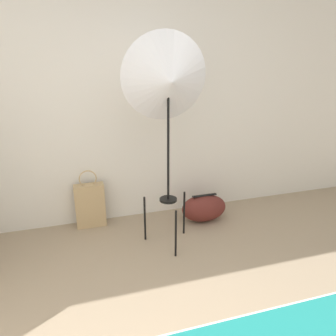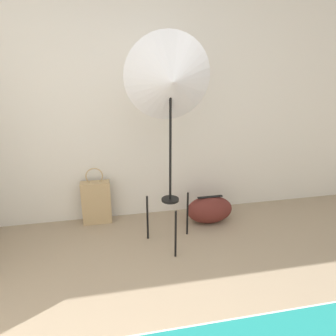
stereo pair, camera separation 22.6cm
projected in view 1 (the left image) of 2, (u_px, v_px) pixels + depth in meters
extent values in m
cube|color=silver|center=(135.00, 99.00, 3.31)|extent=(8.00, 0.05, 2.60)
cylinder|color=black|center=(176.00, 234.00, 2.90)|extent=(0.02, 0.02, 0.46)
cylinder|color=black|center=(145.00, 219.00, 3.16)|extent=(0.02, 0.02, 0.46)
cylinder|color=black|center=(184.00, 213.00, 3.27)|extent=(0.02, 0.02, 0.46)
cylinder|color=black|center=(168.00, 200.00, 3.03)|extent=(0.16, 0.16, 0.02)
cylinder|color=black|center=(168.00, 143.00, 2.85)|extent=(0.02, 0.02, 1.08)
cone|color=silver|center=(168.00, 79.00, 2.66)|extent=(0.75, 0.32, 0.77)
cube|color=tan|center=(90.00, 206.00, 3.42)|extent=(0.30, 0.11, 0.47)
torus|color=tan|center=(88.00, 179.00, 3.31)|extent=(0.18, 0.01, 0.18)
ellipsoid|color=#5B231E|center=(204.00, 208.00, 3.56)|extent=(0.50, 0.29, 0.29)
cube|color=black|center=(204.00, 195.00, 3.51)|extent=(0.27, 0.04, 0.01)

